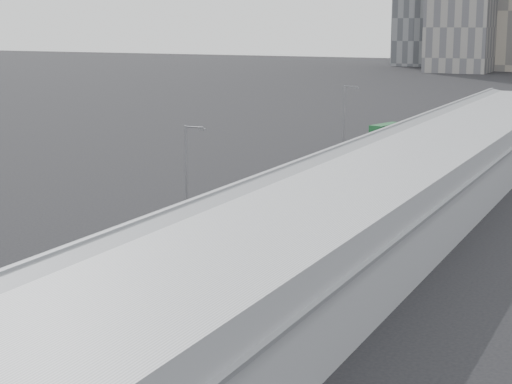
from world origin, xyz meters
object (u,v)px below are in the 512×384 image
Objects in this scene: bus_5 at (339,176)px; street_lamp_far at (345,118)px; suv at (403,131)px; bus_9 at (455,122)px; shipping_container at (386,133)px; bus_4 at (283,202)px; street_lamp_near at (188,171)px; bus_10 at (475,114)px; bus_2 at (105,281)px; bus_8 at (439,131)px; bus_6 at (382,156)px; bus_7 at (411,143)px; bus_3 at (225,234)px.

street_lamp_far reaches higher than bus_5.
suv is at bearing 96.18° from bus_5.
bus_9 is 17.35m from shipping_container.
bus_4 is 1.32× the size of street_lamp_near.
suv is at bearing -105.66° from bus_10.
bus_9 is 2.16× the size of shipping_container.
street_lamp_near is 70.82m from suv.
bus_2 is 0.97× the size of bus_9.
bus_6 is at bearing -87.75° from bus_8.
bus_4 is at bearing -79.46° from street_lamp_far.
bus_8 reaches higher than bus_2.
street_lamp_near is at bearing 108.25° from bus_2.
bus_5 is 0.97× the size of bus_10.
bus_10 is 1.27× the size of street_lamp_far.
bus_7 is at bearing -88.88° from bus_8.
shipping_container is 8.02m from suv.
bus_10 reaches higher than bus_4.
shipping_container is at bearing 90.85° from bus_3.
bus_4 is 2.43× the size of suv.
shipping_container is at bearing 95.34° from bus_4.
bus_10 is 1.34× the size of street_lamp_near.
suv is at bearing 90.14° from street_lamp_far.
bus_2 reaches higher than bus_7.
suv is (0.28, 7.99, -0.62)m from shipping_container.
street_lamp_near is at bearing -92.13° from bus_8.
bus_8 is (1.02, 84.76, 0.08)m from bus_2.
bus_9 is 10.40m from suv.
bus_8 is at bearing 86.37° from bus_7.
street_lamp_far is (-6.24, 62.95, 4.01)m from bus_2.
bus_9 reaches higher than bus_7.
street_lamp_near reaches higher than bus_10.
street_lamp_near is at bearing -72.53° from shipping_container.
bus_3 reaches higher than bus_5.
street_lamp_far reaches higher than bus_10.
bus_2 is 15.00m from bus_3.
street_lamp_far reaches higher than bus_7.
bus_8 is at bearing -85.25° from bus_9.
bus_4 is 70.62m from bus_9.
bus_8 is at bearing 84.38° from street_lamp_near.
street_lamp_near is at bearing -92.87° from bus_10.
bus_3 is 1.00× the size of bus_4.
street_lamp_near is at bearing 135.96° from bus_3.
bus_8 is 29.09m from bus_10.
street_lamp_near is (-5.80, -38.29, 3.71)m from bus_6.
bus_6 is 9.07m from street_lamp_far.
bus_10 is (-0.46, 98.88, 0.04)m from bus_3.
bus_8 is at bearing -88.27° from bus_10.
shipping_container is (-0.34, 19.71, -4.32)m from street_lamp_far.
suv is at bearing 99.07° from bus_6.
bus_8 is at bearing 71.58° from street_lamp_far.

